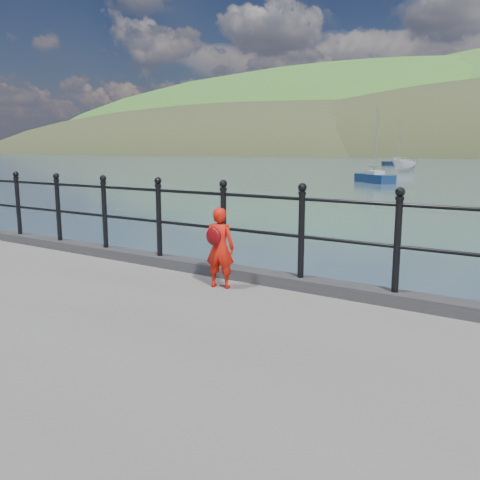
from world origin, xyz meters
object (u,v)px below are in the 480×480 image
Objects in this scene: sailboat_port at (374,179)px; railing at (261,221)px; child at (219,247)px; launch_white at (404,165)px; sailboat_left at (398,164)px.

railing is at bearing -33.47° from sailboat_port.
railing is 17.45× the size of child.
launch_white is (-14.65, 57.42, -0.98)m from railing.
railing is 2.39× the size of sailboat_left.
sailboat_left is (-7.88, 23.96, -0.51)m from launch_white.
sailboat_left reaches higher than sailboat_port.
sailboat_port reaches higher than railing.
sailboat_left is at bearing 105.47° from railing.
sailboat_port reaches higher than launch_white.
child is (-0.29, -0.52, -0.30)m from railing.
sailboat_left reaches higher than railing.
child is 0.14× the size of sailboat_left.
sailboat_port is at bearing -90.33° from child.
sailboat_port is (-10.81, 35.78, -1.48)m from railing.
railing is at bearing -135.82° from child.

